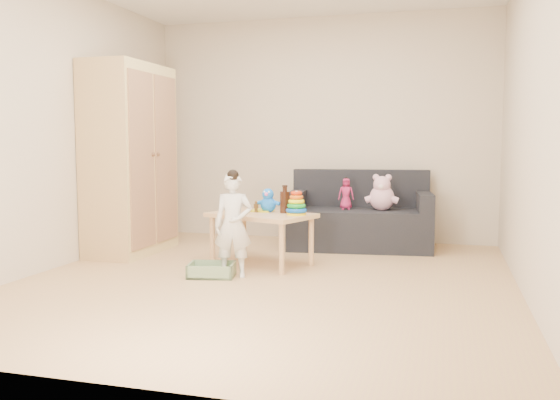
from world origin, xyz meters
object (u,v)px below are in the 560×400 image
(wardrobe, at_px, (130,159))
(toddler, at_px, (233,226))
(sofa, at_px, (360,229))
(play_table, at_px, (261,239))

(wardrobe, bearing_deg, toddler, -29.16)
(wardrobe, xyz_separation_m, sofa, (2.26, 0.87, -0.76))
(wardrobe, distance_m, sofa, 2.54)
(wardrobe, height_order, sofa, wardrobe)
(sofa, bearing_deg, wardrobe, -165.34)
(play_table, relative_size, toddler, 1.07)
(wardrobe, relative_size, toddler, 2.24)
(wardrobe, distance_m, play_table, 1.68)
(play_table, xyz_separation_m, toddler, (-0.08, -0.54, 0.19))
(sofa, relative_size, play_table, 1.63)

